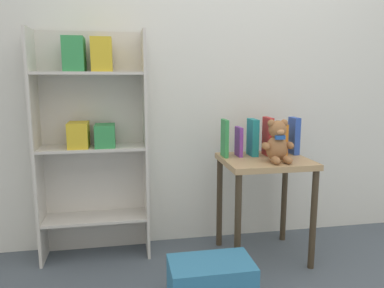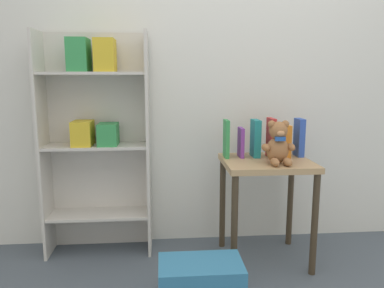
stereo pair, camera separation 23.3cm
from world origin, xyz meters
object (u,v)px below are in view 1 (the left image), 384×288
Objects in this scene: storage_bin at (211,284)px; display_table at (264,176)px; book_standing_green at (225,138)px; teddy_bear at (278,143)px; book_standing_teal at (253,137)px; book_standing_blue at (294,136)px; book_standing_purple at (239,142)px; book_standing_red at (268,136)px; book_standing_orange at (281,139)px; bookshelf_side at (92,131)px.

display_table is at bearing 46.10° from storage_bin.
storage_bin is (-0.23, -0.59, -0.66)m from book_standing_green.
display_table is at bearing -23.17° from book_standing_green.
book_standing_teal is (-0.08, 0.21, 0.00)m from teddy_bear.
book_standing_green is 0.48m from book_standing_blue.
book_standing_purple reaches higher than display_table.
book_standing_red reaches higher than book_standing_orange.
display_table is at bearing -119.67° from book_standing_red.
book_standing_blue reaches higher than book_standing_green.
book_standing_blue is (0.39, 0.00, 0.03)m from book_standing_purple.
book_standing_red is at bearing 61.45° from display_table.
book_standing_orange is (0.39, -0.01, -0.02)m from book_standing_green.
book_standing_red is at bearing -8.03° from bookshelf_side.
book_standing_red reaches higher than book_standing_teal.
book_standing_green is 1.27× the size of book_standing_purple.
storage_bin is at bearing -133.90° from display_table.
bookshelf_side is 5.64× the size of teddy_bear.
book_standing_orange is at bearing -171.80° from book_standing_blue.
book_standing_purple is 0.76× the size of book_standing_red.
book_standing_teal is at bearing 178.63° from book_standing_blue.
teddy_bear reaches higher than display_table.
teddy_bear reaches higher than book_standing_blue.
book_standing_blue is at bearing 3.65° from book_standing_red.
book_standing_teal is (0.10, 0.00, 0.03)m from book_standing_purple.
teddy_bear reaches higher than book_standing_orange.
book_standing_blue is (0.48, 0.00, 0.00)m from book_standing_green.
book_standing_blue is 1.14m from storage_bin.
book_standing_red is at bearing -2.89° from book_standing_green.
book_standing_purple is at bearing 61.34° from storage_bin.
storage_bin is at bearing -119.42° from book_standing_purple.
book_standing_green is at bearing 68.95° from storage_bin.
storage_bin is at bearing -133.03° from book_standing_red.
book_standing_teal is 0.10m from book_standing_red.
storage_bin is (-0.71, -0.59, -0.66)m from book_standing_blue.
display_table is 0.26m from teddy_bear.
book_standing_green is 0.57× the size of storage_bin.
bookshelf_side is 1.14m from book_standing_red.
book_standing_orange is at bearing -3.65° from book_standing_purple.
display_table is 2.76× the size of book_standing_teal.
book_standing_blue is at bearing 23.48° from display_table.
display_table is 2.57× the size of teddy_bear.
book_standing_red reaches higher than book_standing_blue.
storage_bin is at bearing -124.80° from book_standing_teal.
teddy_bear reaches higher than book_standing_red.
book_standing_red is (0.10, -0.02, 0.01)m from book_standing_teal.
teddy_bear is at bearing -69.62° from display_table.
book_standing_red is 0.59× the size of storage_bin.
book_standing_blue is (0.20, 0.20, 0.01)m from teddy_bear.
book_standing_green is at bearing 179.69° from book_standing_blue.
bookshelf_side is 2.20× the size of display_table.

